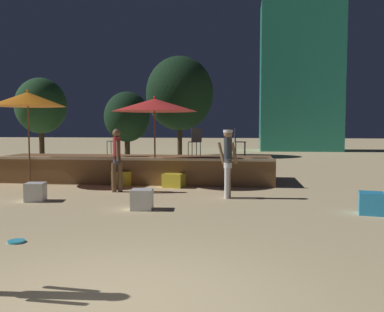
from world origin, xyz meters
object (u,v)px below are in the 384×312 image
(cube_seat_1, at_px, (371,203))
(frisbee_disc, at_px, (17,241))
(cube_seat_2, at_px, (35,192))
(person_2, at_px, (228,159))
(cube_seat_0, at_px, (174,180))
(bistro_chair_2, at_px, (195,139))
(patio_umbrella_0, at_px, (155,105))
(cube_seat_4, at_px, (142,199))
(bistro_chair_1, at_px, (115,138))
(background_tree_2, at_px, (41,106))
(bistro_chair_0, at_px, (238,139))
(background_tree_1, at_px, (127,117))
(person_1, at_px, (117,158))
(patio_umbrella_1, at_px, (28,99))
(background_tree_0, at_px, (180,94))
(cube_seat_3, at_px, (123,178))

(cube_seat_1, height_order, frisbee_disc, cube_seat_1)
(cube_seat_2, xyz_separation_m, person_2, (4.67, 1.00, 0.77))
(cube_seat_0, distance_m, bistro_chair_2, 1.79)
(patio_umbrella_0, relative_size, frisbee_disc, 10.41)
(cube_seat_4, relative_size, person_2, 0.29)
(bistro_chair_1, relative_size, background_tree_2, 0.20)
(bistro_chair_0, distance_m, bistro_chair_1, 4.21)
(background_tree_1, bearing_deg, cube_seat_0, -66.53)
(cube_seat_0, xyz_separation_m, person_1, (-1.43, -1.13, 0.76))
(cube_seat_1, relative_size, bistro_chair_2, 0.63)
(bistro_chair_0, bearing_deg, frisbee_disc, 153.03)
(patio_umbrella_0, bearing_deg, background_tree_1, 110.87)
(patio_umbrella_1, relative_size, background_tree_0, 0.49)
(cube_seat_0, xyz_separation_m, background_tree_1, (-4.04, 9.31, 2.10))
(cube_seat_0, relative_size, bistro_chair_1, 0.78)
(person_2, bearing_deg, frisbee_disc, -24.62)
(cube_seat_3, relative_size, bistro_chair_0, 0.75)
(bistro_chair_1, bearing_deg, patio_umbrella_1, -44.83)
(person_2, distance_m, background_tree_1, 12.55)
(patio_umbrella_1, bearing_deg, cube_seat_3, 3.18)
(background_tree_1, bearing_deg, bistro_chair_0, -52.99)
(cube_seat_0, height_order, frisbee_disc, cube_seat_0)
(cube_seat_3, bearing_deg, person_1, -80.90)
(cube_seat_3, distance_m, bistro_chair_0, 3.92)
(cube_seat_2, xyz_separation_m, background_tree_1, (-1.05, 12.10, 2.08))
(cube_seat_1, distance_m, background_tree_1, 15.60)
(bistro_chair_0, xyz_separation_m, bistro_chair_1, (-4.21, 0.22, 0.00))
(cube_seat_0, distance_m, cube_seat_1, 5.83)
(cube_seat_1, distance_m, person_1, 6.61)
(cube_seat_0, bearing_deg, patio_umbrella_1, 179.70)
(bistro_chair_0, distance_m, background_tree_1, 9.85)
(background_tree_0, bearing_deg, patio_umbrella_1, -102.13)
(cube_seat_3, distance_m, background_tree_1, 9.66)
(cube_seat_0, distance_m, bistro_chair_0, 2.66)
(patio_umbrella_1, height_order, cube_seat_4, patio_umbrella_1)
(cube_seat_1, distance_m, person_2, 3.55)
(person_2, distance_m, bistro_chair_0, 3.29)
(bistro_chair_2, bearing_deg, bistro_chair_1, -41.17)
(patio_umbrella_0, bearing_deg, background_tree_2, 132.04)
(cube_seat_3, height_order, bistro_chair_1, bistro_chair_1)
(cube_seat_1, distance_m, frisbee_disc, 6.87)
(bistro_chair_1, distance_m, frisbee_disc, 8.23)
(cube_seat_2, bearing_deg, bistro_chair_1, 81.67)
(frisbee_disc, distance_m, background_tree_0, 19.81)
(bistro_chair_0, bearing_deg, person_1, 124.51)
(cube_seat_0, bearing_deg, person_1, -141.65)
(cube_seat_4, bearing_deg, cube_seat_0, 87.53)
(cube_seat_1, relative_size, bistro_chair_1, 0.63)
(bistro_chair_0, xyz_separation_m, bistro_chair_2, (-1.36, -0.25, 0.00))
(person_2, height_order, background_tree_2, background_tree_2)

